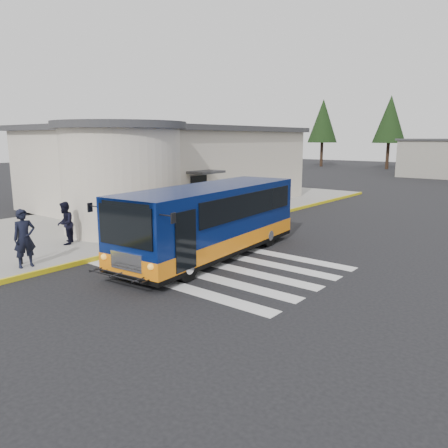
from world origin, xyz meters
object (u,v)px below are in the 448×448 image
Objects in this scene: pedestrian_a at (24,238)px; bollard at (20,246)px; transit_bus at (211,223)px; pedestrian_b at (65,223)px.

pedestrian_a reaches higher than bollard.
transit_bus reaches higher than pedestrian_a.
bollard is at bearing -16.16° from pedestrian_b.
pedestrian_b is 1.37× the size of bollard.
pedestrian_a is 3.10m from pedestrian_b.
transit_bus is 7.57× the size of bollard.
transit_bus is 5.87m from pedestrian_b.
pedestrian_a is (-3.43, -5.18, -0.13)m from transit_bus.
pedestrian_b reaches higher than bollard.
transit_bus is 6.45m from bollard.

